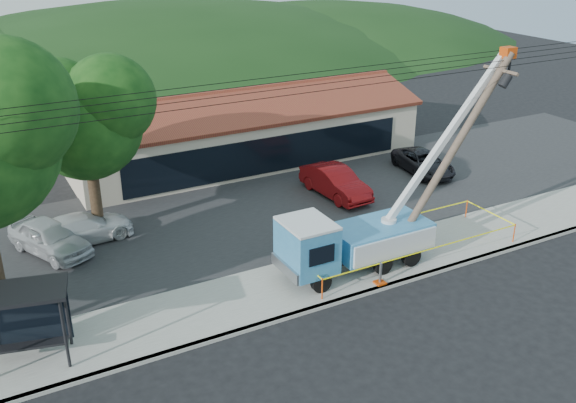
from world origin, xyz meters
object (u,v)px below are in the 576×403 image
(bus_shelter, at_px, (25,307))
(car_white, at_px, (84,243))
(leaning_pole, at_px, (454,149))
(car_silver, at_px, (52,254))
(car_red, at_px, (335,197))
(car_dark, at_px, (422,174))
(utility_truck, at_px, (353,237))

(bus_shelter, height_order, car_white, bus_shelter)
(leaning_pole, distance_m, bus_shelter, 18.52)
(bus_shelter, xyz_separation_m, car_silver, (1.96, 7.96, -2.24))
(car_white, bearing_deg, leaning_pole, -126.98)
(leaning_pole, distance_m, car_red, 9.38)
(bus_shelter, xyz_separation_m, car_dark, (23.91, 7.99, -2.24))
(car_red, bearing_deg, car_dark, 0.88)
(car_red, distance_m, car_dark, 6.71)
(bus_shelter, relative_size, car_silver, 0.71)
(utility_truck, distance_m, car_white, 13.06)
(leaning_pole, bearing_deg, car_red, 97.94)
(utility_truck, relative_size, leaning_pole, 1.26)
(car_white, bearing_deg, car_dark, -97.47)
(leaning_pole, bearing_deg, car_dark, 56.21)
(car_dark, bearing_deg, car_silver, -172.06)
(leaning_pole, relative_size, car_red, 1.83)
(bus_shelter, bearing_deg, car_red, 37.07)
(car_white, xyz_separation_m, car_dark, (20.40, -0.41, 0.00))
(leaning_pole, xyz_separation_m, car_white, (-14.80, 8.78, -5.02))
(leaning_pole, bearing_deg, utility_truck, 175.80)
(car_red, xyz_separation_m, car_white, (-13.71, 0.93, 0.00))
(car_white, bearing_deg, car_silver, 99.47)
(car_white, relative_size, car_dark, 1.02)
(leaning_pole, height_order, car_silver, leaning_pole)
(car_silver, bearing_deg, car_white, -9.32)
(car_red, relative_size, car_dark, 1.03)
(utility_truck, height_order, leaning_pole, utility_truck)
(bus_shelter, relative_size, car_dark, 0.69)
(leaning_pole, bearing_deg, car_white, 149.34)
(leaning_pole, bearing_deg, car_silver, 152.97)
(utility_truck, height_order, car_red, utility_truck)
(utility_truck, height_order, car_white, utility_truck)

